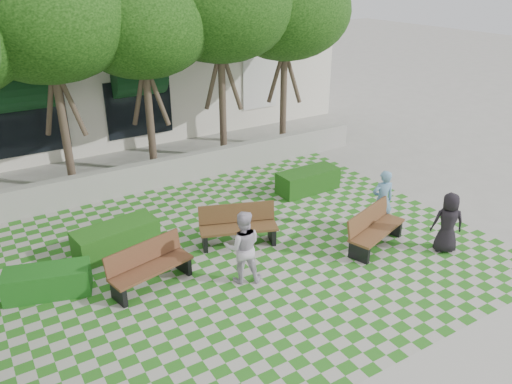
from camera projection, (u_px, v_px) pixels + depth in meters
ground at (271, 272)px, 11.85m from camera, size 90.00×90.00×0.00m
lawn at (249, 253)px, 12.62m from camera, size 12.00×12.00×0.00m
retaining_wall at (169, 171)px, 16.47m from camera, size 15.00×0.36×0.90m
bench_east at (374, 229)px, 12.77m from camera, size 2.06×1.22×1.03m
bench_mid at (238, 226)px, 12.88m from camera, size 2.09×1.31×1.04m
bench_west at (150, 267)px, 11.19m from camera, size 2.02×1.05×1.01m
hedge_east at (308, 181)px, 15.97m from camera, size 2.03×0.84×0.71m
hedge_midleft at (116, 238)px, 12.59m from camera, size 2.17×1.11×0.73m
hedge_west at (48, 282)px, 10.95m from camera, size 1.94×1.22×0.63m
person_blue at (382, 200)px, 13.49m from camera, size 0.72×0.58×1.72m
person_dark at (448, 223)px, 12.45m from camera, size 0.92×0.85×1.58m
person_white at (243, 247)px, 11.21m from camera, size 1.05×0.96×1.76m
tree_row at (95, 25)px, 13.43m from camera, size 17.70×13.40×7.41m
building at (117, 67)px, 22.16m from camera, size 18.00×8.92×5.15m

